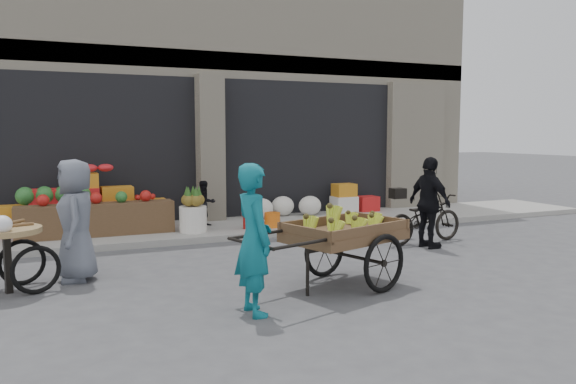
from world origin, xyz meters
name	(u,v)px	position (x,y,z in m)	size (l,w,h in m)	color
ground	(310,278)	(0.00, 0.00, 0.00)	(80.00, 80.00, 0.00)	#424244
sidewalk	(223,228)	(0.00, 4.10, 0.06)	(18.00, 2.20, 0.12)	gray
building	(178,81)	(0.00, 8.03, 3.37)	(14.00, 6.45, 7.00)	beige
fruit_display	(94,203)	(-2.48, 4.38, 0.67)	(3.10, 1.12, 1.24)	red
pineapple_bin	(193,219)	(-0.75, 3.60, 0.37)	(0.52, 0.52, 0.50)	silver
fire_hydrant	(248,209)	(0.35, 3.55, 0.50)	(0.22, 0.22, 0.71)	#A5140F
orange_bucket	(272,220)	(0.85, 3.50, 0.27)	(0.32, 0.32, 0.30)	orange
right_bay_goods	(323,202)	(2.61, 4.70, 0.41)	(3.35, 0.60, 0.70)	silver
seated_person	(205,203)	(-0.35, 4.20, 0.58)	(0.45, 0.35, 0.93)	black
banana_cart	(342,229)	(0.18, -0.57, 0.77)	(2.72, 1.71, 1.06)	brown
vendor_woman	(254,239)	(-1.24, -1.14, 0.85)	(0.62, 0.40, 1.69)	#0F6573
tricycle_cart	(6,249)	(-3.81, 0.86, 0.57)	(1.46, 1.06, 0.95)	#9E7F51
vendor_grey	(76,220)	(-2.97, 1.18, 0.83)	(0.81, 0.53, 1.67)	slate
bicycle	(424,219)	(3.03, 1.44, 0.45)	(0.60, 1.72, 0.90)	black
cyclist	(430,203)	(2.83, 1.04, 0.80)	(0.94, 0.39, 1.60)	black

